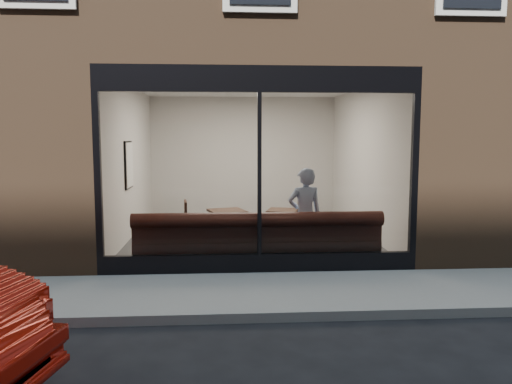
{
  "coord_description": "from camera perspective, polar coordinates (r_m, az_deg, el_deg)",
  "views": [
    {
      "loc": [
        -0.57,
        -5.6,
        2.14
      ],
      "look_at": [
        -0.03,
        2.4,
        1.24
      ],
      "focal_mm": 35.0,
      "sensor_mm": 36.0,
      "label": 1
    }
  ],
  "objects": [
    {
      "name": "cafe_chair_left",
      "position": [
        9.41,
        -9.16,
        -5.33
      ],
      "size": [
        0.52,
        0.52,
        0.04
      ],
      "primitive_type": "cube",
      "rotation": [
        0.0,
        0.0,
        3.25
      ],
      "color": "black",
      "rests_on": "cafe_floor"
    },
    {
      "name": "storefront_mullion",
      "position": [
        7.7,
        0.39,
        2.01
      ],
      "size": [
        0.06,
        0.1,
        2.5
      ],
      "primitive_type": "cube",
      "color": "black",
      "rests_on": "storefront_kick"
    },
    {
      "name": "host_building_pier_left",
      "position": [
        13.98,
        -17.03,
        3.91
      ],
      "size": [
        2.5,
        12.0,
        3.2
      ],
      "primitive_type": "cube",
      "color": "brown",
      "rests_on": "ground"
    },
    {
      "name": "cafe_table_right",
      "position": [
        9.45,
        3.07,
        -2.12
      ],
      "size": [
        0.69,
        0.69,
        0.04
      ],
      "primitive_type": "cube",
      "rotation": [
        0.0,
        0.0,
        -0.27
      ],
      "color": "black",
      "rests_on": "cafe_floor"
    },
    {
      "name": "sidewalk_near",
      "position": [
        6.96,
        1.03,
        -11.44
      ],
      "size": [
        40.0,
        2.0,
        0.01
      ],
      "primitive_type": "cube",
      "color": "gray",
      "rests_on": "ground"
    },
    {
      "name": "person",
      "position": [
        8.5,
        5.6,
        -2.66
      ],
      "size": [
        0.63,
        0.46,
        1.61
      ],
      "primitive_type": "imported",
      "rotation": [
        0.0,
        0.0,
        3.27
      ],
      "color": "#A6BBE3",
      "rests_on": "cafe_floor"
    },
    {
      "name": "banquette",
      "position": [
        8.3,
        0.18,
        -6.93
      ],
      "size": [
        4.0,
        0.55,
        0.45
      ],
      "primitive_type": "cube",
      "color": "#3A1715",
      "rests_on": "cafe_floor"
    },
    {
      "name": "cafe_table_left",
      "position": [
        9.37,
        -3.33,
        -2.2
      ],
      "size": [
        0.79,
        0.79,
        0.04
      ],
      "primitive_type": "cube",
      "rotation": [
        0.0,
        0.0,
        0.3
      ],
      "color": "black",
      "rests_on": "cafe_floor"
    },
    {
      "name": "cafe_wall_back",
      "position": [
        13.62,
        -1.45,
        4.13
      ],
      "size": [
        5.0,
        0.0,
        5.0
      ],
      "primitive_type": "plane",
      "rotation": [
        1.57,
        0.0,
        0.0
      ],
      "color": "silver",
      "rests_on": "ground"
    },
    {
      "name": "cafe_floor",
      "position": [
        10.83,
        -0.77,
        -4.89
      ],
      "size": [
        6.0,
        6.0,
        0.0
      ],
      "primitive_type": "plane",
      "color": "#2D2D30",
      "rests_on": "ground"
    },
    {
      "name": "host_building_pier_right",
      "position": [
        14.28,
        13.79,
        4.05
      ],
      "size": [
        2.5,
        12.0,
        3.2
      ],
      "primitive_type": "cube",
      "color": "brown",
      "rests_on": "ground"
    },
    {
      "name": "ground",
      "position": [
        6.03,
        1.86,
        -14.39
      ],
      "size": [
        120.0,
        120.0,
        0.0
      ],
      "primitive_type": "plane",
      "color": "black",
      "rests_on": "ground"
    },
    {
      "name": "cafe_ceiling",
      "position": [
        10.67,
        -0.79,
        12.05
      ],
      "size": [
        6.0,
        6.0,
        0.0
      ],
      "primitive_type": "plane",
      "rotation": [
        3.14,
        0.0,
        0.0
      ],
      "color": "white",
      "rests_on": "host_building_upper"
    },
    {
      "name": "storefront_kick",
      "position": [
        7.93,
        0.38,
        -8.13
      ],
      "size": [
        5.0,
        0.1,
        0.3
      ],
      "primitive_type": "cube",
      "color": "black",
      "rests_on": "ground"
    },
    {
      "name": "storefront_header",
      "position": [
        7.72,
        0.4,
        12.8
      ],
      "size": [
        5.0,
        0.1,
        0.4
      ],
      "primitive_type": "cube",
      "color": "black",
      "rests_on": "host_building_upper"
    },
    {
      "name": "cafe_wall_left",
      "position": [
        10.79,
        -14.13,
        3.34
      ],
      "size": [
        0.0,
        6.0,
        6.0
      ],
      "primitive_type": "plane",
      "rotation": [
        1.57,
        0.0,
        1.57
      ],
      "color": "silver",
      "rests_on": "ground"
    },
    {
      "name": "storefront_glass",
      "position": [
        7.67,
        0.41,
        2.0
      ],
      "size": [
        4.8,
        0.0,
        4.8
      ],
      "primitive_type": "plane",
      "rotation": [
        1.57,
        0.0,
        0.0
      ],
      "color": "white",
      "rests_on": "storefront_kick"
    },
    {
      "name": "cafe_chair_right",
      "position": [
        10.14,
        3.83,
        -4.41
      ],
      "size": [
        0.45,
        0.45,
        0.04
      ],
      "primitive_type": "cube",
      "rotation": [
        0.0,
        0.0,
        3.04
      ],
      "color": "black",
      "rests_on": "cafe_floor"
    },
    {
      "name": "kerb_near",
      "position": [
        5.96,
        1.91,
        -14.02
      ],
      "size": [
        40.0,
        0.1,
        0.12
      ],
      "primitive_type": "cube",
      "color": "gray",
      "rests_on": "ground"
    },
    {
      "name": "host_building_backfill",
      "position": [
        16.62,
        -1.89,
        4.53
      ],
      "size": [
        5.0,
        6.0,
        3.2
      ],
      "primitive_type": "cube",
      "color": "brown",
      "rests_on": "ground"
    },
    {
      "name": "wall_poster",
      "position": [
        10.42,
        -14.26,
        3.03
      ],
      "size": [
        0.02,
        0.68,
        0.9
      ],
      "primitive_type": "cube",
      "color": "white",
      "rests_on": "cafe_wall_left"
    },
    {
      "name": "cafe_wall_right",
      "position": [
        11.05,
        12.25,
        3.46
      ],
      "size": [
        0.0,
        6.0,
        6.0
      ],
      "primitive_type": "plane",
      "rotation": [
        1.57,
        0.0,
        -1.57
      ],
      "color": "silver",
      "rests_on": "ground"
    }
  ]
}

